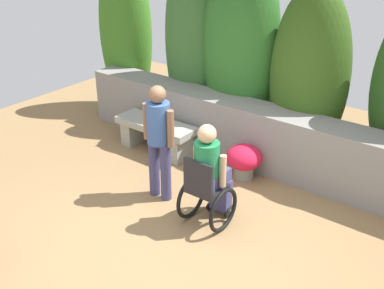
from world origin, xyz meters
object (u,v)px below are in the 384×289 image
stone_bench (156,132)px  person_standing_companion (159,136)px  person_in_wheelchair (209,178)px  flower_pot_terracotta_by_wall (244,160)px

stone_bench → person_standing_companion: person_standing_companion is taller
stone_bench → person_in_wheelchair: person_in_wheelchair is taller
person_in_wheelchair → person_standing_companion: bearing=-176.7°
stone_bench → person_standing_companion: bearing=-50.7°
stone_bench → person_in_wheelchair: (1.79, -1.08, 0.30)m
stone_bench → person_in_wheelchair: size_ratio=1.01×
stone_bench → flower_pot_terracotta_by_wall: 1.57m
person_in_wheelchair → person_standing_companion: 0.90m
flower_pot_terracotta_by_wall → person_in_wheelchair: bearing=-79.2°
stone_bench → person_in_wheelchair: 2.11m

